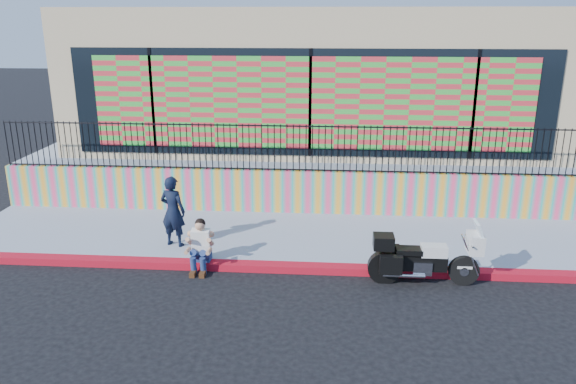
# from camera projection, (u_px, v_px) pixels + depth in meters

# --- Properties ---
(ground) EXTENTS (90.00, 90.00, 0.00)m
(ground) POSITION_uv_depth(u_px,v_px,m) (301.00, 271.00, 11.56)
(ground) COLOR black
(ground) RESTS_ON ground
(red_curb) EXTENTS (16.00, 0.30, 0.15)m
(red_curb) POSITION_uv_depth(u_px,v_px,m) (301.00, 268.00, 11.54)
(red_curb) COLOR #A40B1B
(red_curb) RESTS_ON ground
(sidewalk) EXTENTS (16.00, 3.00, 0.15)m
(sidewalk) POSITION_uv_depth(u_px,v_px,m) (305.00, 238.00, 13.11)
(sidewalk) COLOR #8B94A7
(sidewalk) RESTS_ON ground
(mural_wall) EXTENTS (16.00, 0.20, 1.10)m
(mural_wall) POSITION_uv_depth(u_px,v_px,m) (308.00, 192.00, 14.44)
(mural_wall) COLOR #FC4275
(mural_wall) RESTS_ON sidewalk
(metal_fence) EXTENTS (15.80, 0.04, 1.20)m
(metal_fence) POSITION_uv_depth(u_px,v_px,m) (308.00, 148.00, 14.10)
(metal_fence) COLOR black
(metal_fence) RESTS_ON mural_wall
(elevated_platform) EXTENTS (16.00, 10.00, 1.25)m
(elevated_platform) POSITION_uv_depth(u_px,v_px,m) (314.00, 150.00, 19.32)
(elevated_platform) COLOR #8B94A7
(elevated_platform) RESTS_ON ground
(storefront_building) EXTENTS (14.00, 8.06, 4.00)m
(storefront_building) POSITION_uv_depth(u_px,v_px,m) (315.00, 73.00, 18.33)
(storefront_building) COLOR tan
(storefront_building) RESTS_ON elevated_platform
(police_motorcycle) EXTENTS (2.12, 0.70, 1.32)m
(police_motorcycle) POSITION_uv_depth(u_px,v_px,m) (423.00, 257.00, 10.89)
(police_motorcycle) COLOR black
(police_motorcycle) RESTS_ON ground
(police_officer) EXTENTS (0.66, 0.52, 1.59)m
(police_officer) POSITION_uv_depth(u_px,v_px,m) (173.00, 211.00, 12.28)
(police_officer) COLOR black
(police_officer) RESTS_ON sidewalk
(seated_man) EXTENTS (0.54, 0.71, 1.06)m
(seated_man) POSITION_uv_depth(u_px,v_px,m) (200.00, 250.00, 11.47)
(seated_man) COLOR navy
(seated_man) RESTS_ON ground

